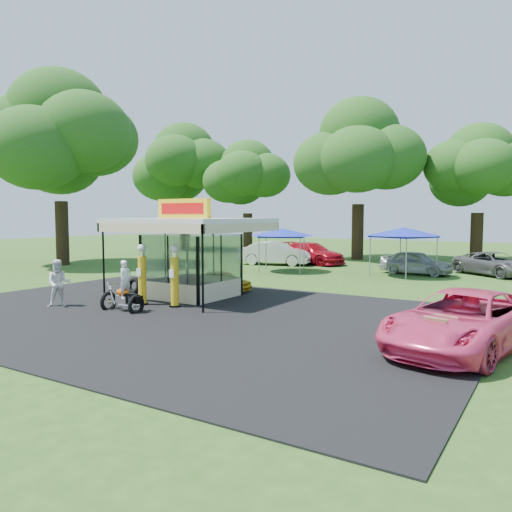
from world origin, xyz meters
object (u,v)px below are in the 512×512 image
at_px(gas_pump_right, 175,278).
at_px(bg_car_c, 416,262).
at_px(gas_pump_left, 142,276).
at_px(spectator_west, 59,283).
at_px(bg_car_a, 276,253).
at_px(tent_west, 282,232).
at_px(tent_east, 404,232).
at_px(pink_sedan, 463,321).
at_px(a_frame_sign, 440,339).
at_px(kiosk_car, 223,281).
at_px(bg_car_d, 495,264).
at_px(motorcycle, 124,291).
at_px(bg_car_b, 311,253).
at_px(gas_station_kiosk, 192,256).

xyz_separation_m(gas_pump_right, bg_car_c, (5.01, 15.87, -0.44)).
bearing_deg(bg_car_c, gas_pump_left, 165.06).
distance_m(spectator_west, bg_car_a, 18.70).
height_order(gas_pump_right, tent_west, tent_west).
distance_m(spectator_west, tent_east, 18.69).
bearing_deg(pink_sedan, tent_west, 145.64).
xyz_separation_m(a_frame_sign, pink_sedan, (0.28, 1.38, 0.22)).
relative_size(a_frame_sign, pink_sedan, 0.20).
distance_m(kiosk_car, bg_car_d, 16.54).
relative_size(motorcycle, tent_east, 0.48).
xyz_separation_m(gas_pump_right, bg_car_d, (9.08, 17.56, -0.46)).
relative_size(spectator_west, tent_west, 0.47).
bearing_deg(bg_car_d, pink_sedan, -138.33).
relative_size(bg_car_b, tent_east, 1.33).
relative_size(motorcycle, kiosk_car, 0.70).
distance_m(gas_pump_left, gas_pump_right, 1.42).
height_order(gas_station_kiosk, kiosk_car, gas_station_kiosk).
distance_m(spectator_west, bg_car_c, 20.15).
xyz_separation_m(gas_pump_right, bg_car_a, (-4.92, 16.44, -0.32)).
bearing_deg(bg_car_c, tent_east, 172.93).
height_order(gas_station_kiosk, gas_pump_left, gas_station_kiosk).
bearing_deg(motorcycle, tent_west, 94.18).
xyz_separation_m(gas_pump_right, kiosk_car, (-0.93, 4.40, -0.67)).
bearing_deg(bg_car_a, spectator_west, 170.72).
relative_size(gas_pump_right, bg_car_a, 0.48).
distance_m(gas_station_kiosk, bg_car_d, 18.38).
xyz_separation_m(bg_car_c, bg_car_d, (4.07, 1.69, -0.02)).
bearing_deg(bg_car_a, bg_car_b, -56.67).
bearing_deg(bg_car_c, a_frame_sign, -157.66).
height_order(gas_pump_right, bg_car_b, gas_pump_right).
xyz_separation_m(gas_pump_left, bg_car_a, (-3.54, 16.74, -0.32)).
bearing_deg(gas_station_kiosk, a_frame_sign, -21.23).
relative_size(bg_car_a, bg_car_c, 1.20).
bearing_deg(gas_pump_right, gas_station_kiosk, 113.09).
distance_m(motorcycle, tent_east, 17.01).
height_order(a_frame_sign, bg_car_c, bg_car_c).
height_order(pink_sedan, bg_car_b, bg_car_b).
relative_size(a_frame_sign, bg_car_d, 0.22).
xyz_separation_m(gas_station_kiosk, tent_east, (5.57, 12.16, 0.78)).
bearing_deg(bg_car_d, tent_east, 163.64).
relative_size(kiosk_car, bg_car_c, 0.67).
xyz_separation_m(pink_sedan, bg_car_c, (-5.32, 16.57, -0.07)).
distance_m(a_frame_sign, bg_car_c, 18.64).
height_order(gas_station_kiosk, bg_car_a, gas_station_kiosk).
distance_m(a_frame_sign, bg_car_d, 19.66).
bearing_deg(kiosk_car, bg_car_a, 18.33).
bearing_deg(pink_sedan, tent_east, 123.18).
relative_size(a_frame_sign, kiosk_car, 0.39).
distance_m(gas_station_kiosk, motorcycle, 3.92).
relative_size(bg_car_a, tent_west, 1.30).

